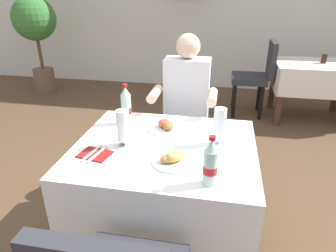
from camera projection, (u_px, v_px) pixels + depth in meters
ground_plane at (157, 228)px, 2.17m from camera, size 11.00×11.00×0.00m
main_dining_table at (165, 169)px, 1.85m from camera, size 1.06×0.92×0.73m
chair_far_diner_seat at (184, 116)px, 2.61m from camera, size 0.44×0.50×0.97m
seated_diner_far at (186, 104)px, 2.45m from camera, size 0.50×0.46×1.26m
plate_near_camera at (173, 159)px, 1.60m from camera, size 0.23×0.23×0.07m
plate_far_diner at (166, 126)px, 1.97m from camera, size 0.24×0.24×0.07m
beer_glass_left at (220, 126)px, 1.76m from camera, size 0.07×0.07×0.23m
beer_glass_middle at (123, 128)px, 1.74m from camera, size 0.08×0.08×0.22m
cola_bottle_primary at (210, 164)px, 1.39m from camera, size 0.07×0.07×0.25m
cola_bottle_secondary at (126, 106)px, 2.02m from camera, size 0.07×0.07×0.28m
napkin_cutlery_set at (95, 154)px, 1.68m from camera, size 0.19×0.20×0.01m
background_dining_table at (313, 78)px, 3.78m from camera, size 0.96×0.74×0.73m
background_chair_left at (257, 74)px, 3.89m from camera, size 0.50×0.44×0.97m
background_table_tumbler at (324, 59)px, 3.68m from camera, size 0.06×0.06×0.11m
potted_plant_corner at (35, 27)px, 4.57m from camera, size 0.65×0.65×1.47m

